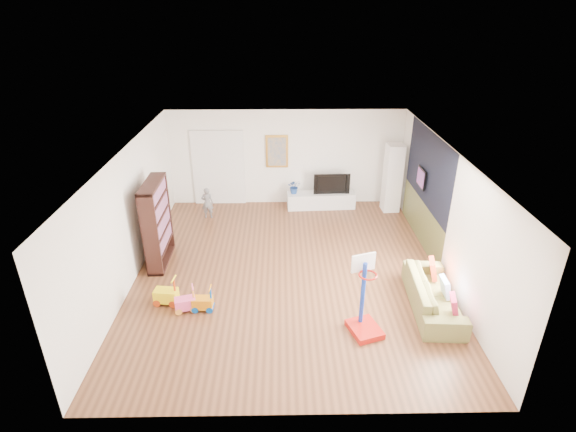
{
  "coord_description": "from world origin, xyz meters",
  "views": [
    {
      "loc": [
        -0.15,
        -8.28,
        5.32
      ],
      "look_at": [
        0.0,
        0.4,
        1.15
      ],
      "focal_mm": 28.0,
      "sensor_mm": 36.0,
      "label": 1
    }
  ],
  "objects_px": {
    "media_console": "(321,200)",
    "basketball_hoop": "(367,297)",
    "sofa": "(433,294)",
    "bookshelf": "(157,223)"
  },
  "relations": [
    {
      "from": "media_console",
      "to": "sofa",
      "type": "xyz_separation_m",
      "value": [
        1.75,
        -4.66,
        0.08
      ]
    },
    {
      "from": "bookshelf",
      "to": "basketball_hoop",
      "type": "height_order",
      "value": "bookshelf"
    },
    {
      "from": "bookshelf",
      "to": "basketball_hoop",
      "type": "relative_size",
      "value": 1.28
    },
    {
      "from": "bookshelf",
      "to": "basketball_hoop",
      "type": "xyz_separation_m",
      "value": [
        4.17,
        -2.49,
        -0.21
      ]
    },
    {
      "from": "media_console",
      "to": "sofa",
      "type": "relative_size",
      "value": 0.93
    },
    {
      "from": "media_console",
      "to": "bookshelf",
      "type": "relative_size",
      "value": 1.0
    },
    {
      "from": "media_console",
      "to": "basketball_hoop",
      "type": "height_order",
      "value": "basketball_hoop"
    },
    {
      "from": "bookshelf",
      "to": "sofa",
      "type": "relative_size",
      "value": 0.93
    },
    {
      "from": "sofa",
      "to": "basketball_hoop",
      "type": "xyz_separation_m",
      "value": [
        -1.41,
        -0.69,
        0.44
      ]
    },
    {
      "from": "sofa",
      "to": "basketball_hoop",
      "type": "bearing_deg",
      "value": 119.8
    }
  ]
}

